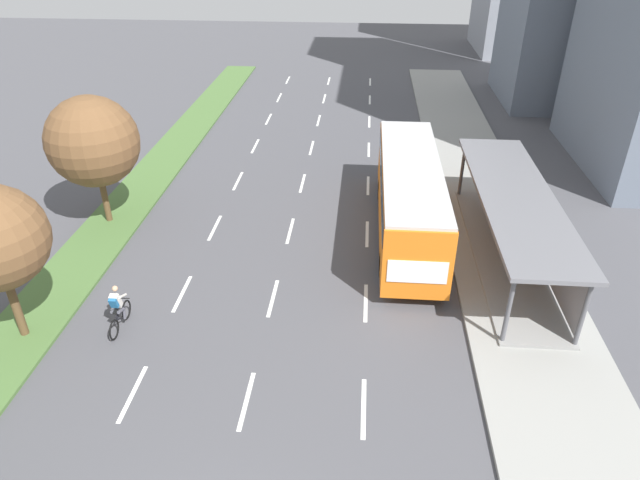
{
  "coord_description": "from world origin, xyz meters",
  "views": [
    {
      "loc": [
        3.18,
        -5.86,
        12.73
      ],
      "look_at": [
        1.59,
        13.53,
        1.2
      ],
      "focal_mm": 31.64,
      "sensor_mm": 36.0,
      "label": 1
    }
  ],
  "objects_px": {
    "median_tree_third": "(93,142)",
    "bus": "(410,192)",
    "cyclist": "(118,310)",
    "bus_shelter": "(518,220)"
  },
  "relations": [
    {
      "from": "cyclist",
      "to": "median_tree_third",
      "type": "xyz_separation_m",
      "value": [
        -3.52,
        7.45,
        3.17
      ]
    },
    {
      "from": "bus_shelter",
      "to": "median_tree_third",
      "type": "bearing_deg",
      "value": 174.55
    },
    {
      "from": "median_tree_third",
      "to": "cyclist",
      "type": "bearing_deg",
      "value": -64.72
    },
    {
      "from": "bus_shelter",
      "to": "bus",
      "type": "relative_size",
      "value": 1.07
    },
    {
      "from": "bus",
      "to": "cyclist",
      "type": "relative_size",
      "value": 6.2
    },
    {
      "from": "cyclist",
      "to": "median_tree_third",
      "type": "distance_m",
      "value": 8.82
    },
    {
      "from": "bus_shelter",
      "to": "median_tree_third",
      "type": "xyz_separation_m",
      "value": [
        -18.06,
        1.72,
        2.1
      ]
    },
    {
      "from": "median_tree_third",
      "to": "bus",
      "type": "bearing_deg",
      "value": 0.26
    },
    {
      "from": "cyclist",
      "to": "bus",
      "type": "bearing_deg",
      "value": 36.19
    },
    {
      "from": "bus_shelter",
      "to": "cyclist",
      "type": "bearing_deg",
      "value": -158.51
    }
  ]
}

